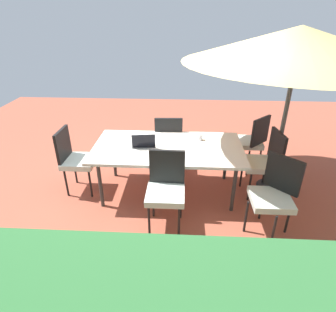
% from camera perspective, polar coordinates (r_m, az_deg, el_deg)
% --- Properties ---
extents(ground_plane, '(10.00, 10.00, 0.02)m').
position_cam_1_polar(ground_plane, '(4.36, -0.00, -7.21)').
color(ground_plane, '#9E4C38').
extents(dining_table, '(2.10, 1.12, 0.76)m').
position_cam_1_polar(dining_table, '(4.00, -0.00, 1.33)').
color(dining_table, silver).
rests_on(dining_table, ground_plane).
extents(patio_umbrella, '(2.86, 2.86, 2.31)m').
position_cam_1_polar(patio_umbrella, '(3.99, 24.96, 19.70)').
color(patio_umbrella, '#4C4C4C').
rests_on(patio_umbrella, ground_plane).
extents(chair_east, '(0.46, 0.46, 0.98)m').
position_cam_1_polar(chair_east, '(4.34, -18.24, -0.28)').
color(chair_east, silver).
rests_on(chair_east, ground_plane).
extents(chair_southwest, '(0.59, 0.59, 0.98)m').
position_cam_1_polar(chair_southwest, '(4.88, 16.38, 3.13)').
color(chair_southwest, silver).
rests_on(chair_southwest, ground_plane).
extents(chair_west, '(0.49, 0.48, 0.98)m').
position_cam_1_polar(chair_west, '(4.28, 18.93, -0.77)').
color(chair_west, silver).
rests_on(chair_west, ground_plane).
extents(chair_northwest, '(0.59, 0.59, 0.98)m').
position_cam_1_polar(chair_northwest, '(3.58, 20.66, -7.01)').
color(chair_northwest, silver).
rests_on(chair_northwest, ground_plane).
extents(chair_south, '(0.46, 0.47, 0.98)m').
position_cam_1_polar(chair_south, '(4.70, 0.12, 3.34)').
color(chair_south, silver).
rests_on(chair_south, ground_plane).
extents(chair_north, '(0.46, 0.47, 0.98)m').
position_cam_1_polar(chair_north, '(3.45, -0.43, -6.29)').
color(chair_north, silver).
rests_on(chair_north, ground_plane).
extents(laptop, '(0.35, 0.29, 0.21)m').
position_cam_1_polar(laptop, '(3.98, -4.94, 2.57)').
color(laptop, '#2D2D33').
rests_on(laptop, dining_table).
extents(cup, '(0.08, 0.08, 0.09)m').
position_cam_1_polar(cup, '(4.19, 6.44, 3.82)').
color(cup, white).
rests_on(cup, dining_table).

